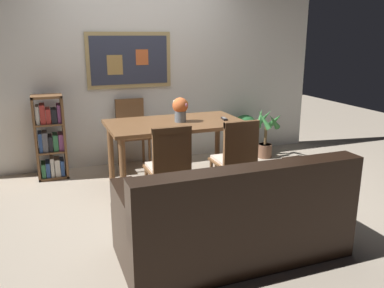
% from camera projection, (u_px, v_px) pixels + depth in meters
% --- Properties ---
extents(ground_plane, '(12.00, 12.00, 0.00)m').
position_uv_depth(ground_plane, '(179.00, 198.00, 4.41)').
color(ground_plane, tan).
extents(wall_back_with_painting, '(5.20, 0.14, 2.60)m').
position_uv_depth(wall_back_with_painting, '(141.00, 68.00, 5.43)').
color(wall_back_with_painting, silver).
rests_on(wall_back_with_painting, ground_plane).
extents(dining_table, '(1.59, 0.91, 0.75)m').
position_uv_depth(dining_table, '(176.00, 130.00, 4.72)').
color(dining_table, brown).
rests_on(dining_table, ground_plane).
extents(dining_chair_near_right, '(0.40, 0.41, 0.91)m').
position_uv_depth(dining_chair_near_right, '(236.00, 155.00, 4.15)').
color(dining_chair_near_right, brown).
rests_on(dining_chair_near_right, ground_plane).
extents(dining_chair_far_left, '(0.40, 0.41, 0.91)m').
position_uv_depth(dining_chair_far_left, '(132.00, 128.00, 5.35)').
color(dining_chair_far_left, brown).
rests_on(dining_chair_far_left, ground_plane).
extents(dining_chair_near_left, '(0.40, 0.41, 0.91)m').
position_uv_depth(dining_chair_near_left, '(169.00, 162.00, 3.91)').
color(dining_chair_near_left, brown).
rests_on(dining_chair_near_left, ground_plane).
extents(leather_couch, '(1.80, 0.84, 0.84)m').
position_uv_depth(leather_couch, '(234.00, 220.00, 3.19)').
color(leather_couch, black).
rests_on(leather_couch, ground_plane).
extents(bookshelf, '(0.36, 0.28, 1.04)m').
position_uv_depth(bookshelf, '(50.00, 139.00, 4.93)').
color(bookshelf, brown).
rests_on(bookshelf, ground_plane).
extents(potted_ivy, '(0.38, 0.38, 0.59)m').
position_uv_depth(potted_ivy, '(245.00, 132.00, 5.97)').
color(potted_ivy, '#B2ADA3').
rests_on(potted_ivy, ground_plane).
extents(potted_palm, '(0.38, 0.39, 0.72)m').
position_uv_depth(potted_palm, '(266.00, 134.00, 5.78)').
color(potted_palm, brown).
rests_on(potted_palm, ground_plane).
extents(flower_vase, '(0.20, 0.19, 0.29)m').
position_uv_depth(flower_vase, '(180.00, 108.00, 4.66)').
color(flower_vase, slate).
rests_on(flower_vase, dining_table).
extents(tv_remote, '(0.07, 0.16, 0.02)m').
position_uv_depth(tv_remote, '(224.00, 119.00, 4.81)').
color(tv_remote, black).
rests_on(tv_remote, dining_table).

